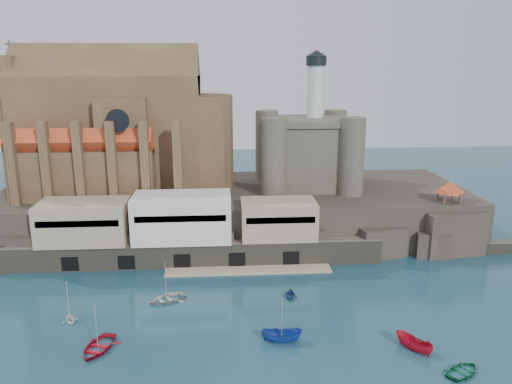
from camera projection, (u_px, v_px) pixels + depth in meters
The scene contains 14 objects.
ground at pixel (241, 320), 72.99m from camera, with size 300.00×300.00×0.00m, color #173C4C.
promontory at pixel (233, 211), 109.76m from camera, with size 100.00×36.00×10.00m.
quay at pixel (182, 231), 93.08m from camera, with size 70.00×12.00×13.05m.
church at pixel (120, 133), 106.27m from camera, with size 47.00×25.93×30.51m.
castle_keep at pixel (307, 149), 109.12m from camera, with size 21.20×21.20×29.30m.
rock_outcrop at pixel (446, 231), 99.70m from camera, with size 14.50×10.50×8.70m.
pavilion at pixel (450, 188), 97.67m from camera, with size 6.40×6.40×5.40m.
boat_0 at pixel (98, 349), 65.61m from camera, with size 4.74×1.38×6.64m, color #B40D21.
boat_2 at pixel (282, 341), 67.59m from camera, with size 2.08×2.13×5.52m, color #153A9C.
boat_3 at pixel (463, 373), 60.65m from camera, with size 3.80×1.10×5.32m, color #0E663A.
boat_4 at pixel (70, 321), 72.70m from camera, with size 2.58×1.57×2.99m, color white.
boat_5 at pixel (413, 349), 65.63m from camera, with size 2.02×2.07×5.37m, color red.
boat_6 at pixel (167, 300), 79.19m from camera, with size 4.35×1.26×6.09m, color beige.
boat_7 at pixel (290, 297), 80.31m from camera, with size 2.95×1.80×3.42m, color navy.
Camera 1 is at (-2.35, -65.92, 36.54)m, focal length 35.00 mm.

